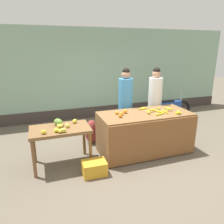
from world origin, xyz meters
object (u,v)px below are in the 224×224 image
vendor_woman_white_shirt (155,103)px  parked_motorcycle (169,109)px  produce_crate (94,168)px  vendor_woman_blue_shirt (125,105)px  produce_sack (92,132)px

vendor_woman_white_shirt → parked_motorcycle: bearing=40.3°
produce_crate → vendor_woman_white_shirt: bearing=32.1°
produce_crate → vendor_woman_blue_shirt: bearing=47.8°
vendor_woman_blue_shirt → vendor_woman_white_shirt: bearing=-2.8°
vendor_woman_blue_shirt → parked_motorcycle: bearing=25.2°
vendor_woman_white_shirt → produce_sack: bearing=174.8°
vendor_woman_white_shirt → produce_crate: 2.42m
vendor_woman_white_shirt → produce_crate: vendor_woman_white_shirt is taller
produce_crate → produce_sack: produce_sack is taller
parked_motorcycle → produce_sack: size_ratio=2.71×
vendor_woman_blue_shirt → produce_crate: bearing=-132.2°
vendor_woman_blue_shirt → parked_motorcycle: size_ratio=1.14×
vendor_woman_blue_shirt → vendor_woman_white_shirt: 0.80m
vendor_woman_blue_shirt → parked_motorcycle: 2.16m
vendor_woman_white_shirt → produce_crate: (-1.93, -1.22, -0.79)m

